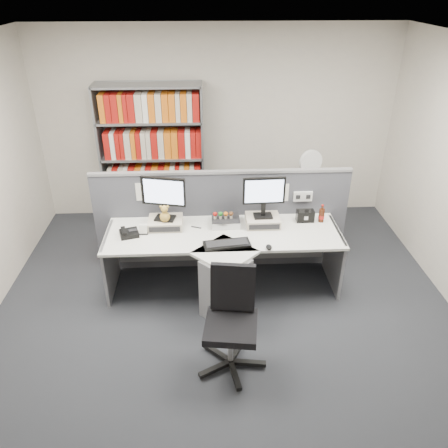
{
  "coord_description": "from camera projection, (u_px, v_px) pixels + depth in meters",
  "views": [
    {
      "loc": [
        -0.2,
        -3.41,
        3.19
      ],
      "look_at": [
        0.0,
        0.65,
        0.92
      ],
      "focal_mm": 35.56,
      "sensor_mm": 36.0,
      "label": 1
    }
  ],
  "objects": [
    {
      "name": "desk_fan",
      "position": [
        310.0,
        164.0,
        5.82
      ],
      "size": [
        0.32,
        0.19,
        0.53
      ],
      "color": "white",
      "rests_on": "filing_cabinet"
    },
    {
      "name": "desk_phone",
      "position": [
        129.0,
        233.0,
        4.82
      ],
      "size": [
        0.24,
        0.23,
        0.08
      ],
      "color": "black",
      "rests_on": "desk"
    },
    {
      "name": "desk_calendar",
      "position": [
        143.0,
        230.0,
        4.85
      ],
      "size": [
        0.1,
        0.07,
        0.11
      ],
      "color": "black",
      "rests_on": "desk"
    },
    {
      "name": "cola_bottle",
      "position": [
        321.0,
        215.0,
        5.08
      ],
      "size": [
        0.07,
        0.07,
        0.21
      ],
      "color": "#3F190A",
      "rests_on": "desk"
    },
    {
      "name": "figurines",
      "position": [
        223.0,
        215.0,
        4.98
      ],
      "size": [
        0.23,
        0.05,
        0.09
      ],
      "color": "beige",
      "rests_on": "desktop_pc"
    },
    {
      "name": "room_shell",
      "position": [
        228.0,
        170.0,
        3.66
      ],
      "size": [
        5.04,
        5.54,
        2.72
      ],
      "color": "beige",
      "rests_on": "ground"
    },
    {
      "name": "speaker",
      "position": [
        305.0,
        216.0,
        5.1
      ],
      "size": [
        0.2,
        0.11,
        0.13
      ],
      "primitive_type": "cube",
      "color": "black",
      "rests_on": "desk"
    },
    {
      "name": "ground",
      "position": [
        227.0,
        333.0,
        4.53
      ],
      "size": [
        5.5,
        5.5,
        0.0
      ],
      "primitive_type": "plane",
      "color": "#2E3036",
      "rests_on": "ground"
    },
    {
      "name": "shelving_unit",
      "position": [
        153.0,
        159.0,
        6.15
      ],
      "size": [
        1.41,
        0.4,
        2.0
      ],
      "color": "gray",
      "rests_on": "ground"
    },
    {
      "name": "monitor_riser_left",
      "position": [
        165.0,
        223.0,
        4.98
      ],
      "size": [
        0.38,
        0.31,
        0.1
      ],
      "color": "beige",
      "rests_on": "desk"
    },
    {
      "name": "monitor_left",
      "position": [
        163.0,
        195.0,
        4.82
      ],
      "size": [
        0.49,
        0.2,
        0.5
      ],
      "color": "black",
      "rests_on": "monitor_riser_left"
    },
    {
      "name": "desk",
      "position": [
        224.0,
        264.0,
        4.83
      ],
      "size": [
        2.6,
        1.2,
        0.72
      ],
      "color": "silver",
      "rests_on": "ground"
    },
    {
      "name": "monitor_right",
      "position": [
        264.0,
        194.0,
        4.87
      ],
      "size": [
        0.47,
        0.16,
        0.48
      ],
      "color": "black",
      "rests_on": "monitor_riser_right"
    },
    {
      "name": "monitor_riser_right",
      "position": [
        263.0,
        221.0,
        5.03
      ],
      "size": [
        0.38,
        0.31,
        0.1
      ],
      "color": "beige",
      "rests_on": "desk"
    },
    {
      "name": "partition",
      "position": [
        222.0,
        219.0,
        5.31
      ],
      "size": [
        3.0,
        0.08,
        1.27
      ],
      "color": "#494A53",
      "rests_on": "ground"
    },
    {
      "name": "plush_toy",
      "position": [
        165.0,
        215.0,
        4.87
      ],
      "size": [
        0.11,
        0.11,
        0.2
      ],
      "color": "#B5913C",
      "rests_on": "monitor_riser_left"
    },
    {
      "name": "filing_cabinet",
      "position": [
        306.0,
        211.0,
        6.15
      ],
      "size": [
        0.45,
        0.61,
        0.7
      ],
      "color": "gray",
      "rests_on": "ground"
    },
    {
      "name": "office_chair",
      "position": [
        232.0,
        317.0,
        3.98
      ],
      "size": [
        0.64,
        0.64,
        0.97
      ],
      "color": "silver",
      "rests_on": "ground"
    },
    {
      "name": "keyboard",
      "position": [
        227.0,
        244.0,
        4.65
      ],
      "size": [
        0.51,
        0.25,
        0.03
      ],
      "color": "black",
      "rests_on": "desk"
    },
    {
      "name": "mouse",
      "position": [
        269.0,
        247.0,
        4.6
      ],
      "size": [
        0.06,
        0.1,
        0.04
      ],
      "primitive_type": "ellipsoid",
      "color": "black",
      "rests_on": "desk"
    },
    {
      "name": "desktop_pc",
      "position": [
        226.0,
        221.0,
        5.04
      ],
      "size": [
        0.31,
        0.28,
        0.08
      ],
      "color": "black",
      "rests_on": "desk"
    }
  ]
}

